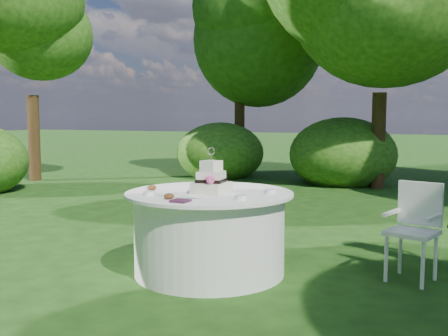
{
  "coord_description": "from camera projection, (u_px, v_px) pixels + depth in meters",
  "views": [
    {
      "loc": [
        2.07,
        -4.36,
        1.47
      ],
      "look_at": [
        0.15,
        0.0,
        1.0
      ],
      "focal_mm": 42.0,
      "sensor_mm": 36.0,
      "label": 1
    }
  ],
  "objects": [
    {
      "name": "ground",
      "position": [
        209.0,
        273.0,
        4.94
      ],
      "size": [
        80.0,
        80.0,
        0.0
      ],
      "primitive_type": "plane",
      "color": "#18370F",
      "rests_on": "ground"
    },
    {
      "name": "napkins",
      "position": [
        180.0,
        201.0,
        4.3
      ],
      "size": [
        0.14,
        0.14,
        0.02
      ],
      "primitive_type": "cube",
      "color": "#441D38",
      "rests_on": "table"
    },
    {
      "name": "feather_plume",
      "position": [
        175.0,
        196.0,
        4.56
      ],
      "size": [
        0.48,
        0.07,
        0.01
      ],
      "primitive_type": "ellipsoid",
      "color": "white",
      "rests_on": "table"
    },
    {
      "name": "table",
      "position": [
        209.0,
        232.0,
        4.9
      ],
      "size": [
        1.56,
        1.56,
        0.77
      ],
      "color": "silver",
      "rests_on": "ground"
    },
    {
      "name": "cake",
      "position": [
        211.0,
        181.0,
        4.8
      ],
      "size": [
        0.31,
        0.32,
        0.42
      ],
      "color": "white",
      "rests_on": "table"
    },
    {
      "name": "chair",
      "position": [
        415.0,
        223.0,
        4.7
      ],
      "size": [
        0.5,
        0.5,
        0.88
      ],
      "color": "white",
      "rests_on": "ground"
    },
    {
      "name": "votives",
      "position": [
        215.0,
        191.0,
        4.81
      ],
      "size": [
        1.05,
        0.99,
        0.04
      ],
      "color": "white",
      "rests_on": "table"
    },
    {
      "name": "petal_cups",
      "position": [
        160.0,
        192.0,
        4.71
      ],
      "size": [
        0.51,
        0.49,
        0.05
      ],
      "color": "#562D16",
      "rests_on": "table"
    }
  ]
}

